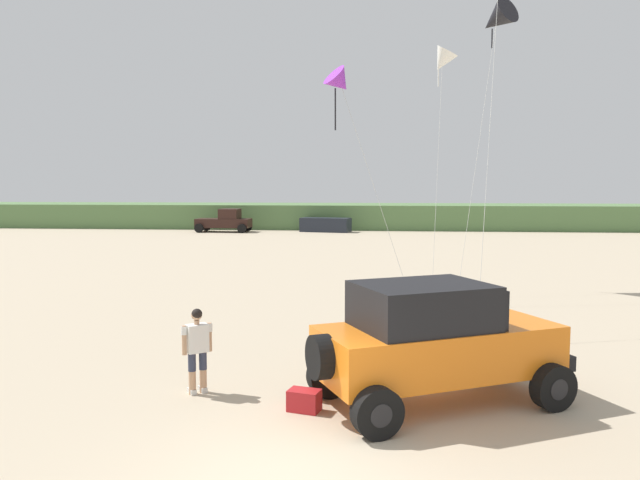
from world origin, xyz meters
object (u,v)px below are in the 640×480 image
kite_white_parafoil (442,61)px  kite_purple_stunt (496,19)px  person_watching (197,346)px  jeep (435,340)px  cooler_box (304,400)px  kite_green_box (340,83)px  distant_sedan (326,225)px  distant_pickup (225,221)px

kite_white_parafoil → kite_purple_stunt: 2.54m
person_watching → kite_white_parafoil: 17.36m
jeep → kite_white_parafoil: bearing=84.4°
person_watching → cooler_box: size_ratio=2.98×
person_watching → kite_green_box: 11.23m
distant_sedan → kite_green_box: 33.39m
person_watching → kite_green_box: bearing=76.4°
kite_green_box → cooler_box: bearing=-90.1°
cooler_box → kite_purple_stunt: size_ratio=0.05×
person_watching → distant_pickup: distant_pickup is taller
jeep → distant_sedan: 42.05m
jeep → cooler_box: bearing=-166.2°
jeep → kite_purple_stunt: kite_purple_stunt is taller
cooler_box → kite_white_parafoil: bearing=90.3°
cooler_box → kite_green_box: bearing=104.4°
jeep → distant_pickup: jeep is taller
person_watching → kite_white_parafoil: size_ratio=0.17×
kite_purple_stunt → distant_sedan: bearing=107.4°
distant_sedan → kite_purple_stunt: kite_purple_stunt is taller
cooler_box → kite_purple_stunt: kite_purple_stunt is taller
jeep → kite_purple_stunt: (3.29, 13.21, 9.04)m
kite_purple_stunt → kite_green_box: 7.54m
kite_purple_stunt → kite_green_box: (-5.63, -4.08, -2.91)m
cooler_box → person_watching: bearing=175.8°
distant_pickup → kite_white_parafoil: kite_white_parafoil is taller
jeep → kite_green_box: 11.24m
cooler_box → kite_white_parafoil: 17.72m
cooler_box → kite_white_parafoil: kite_white_parafoil is taller
distant_sedan → kite_green_box: kite_green_box is taller
kite_purple_stunt → distant_pickup: bearing=122.4°
distant_pickup → kite_green_box: kite_green_box is taller
kite_purple_stunt → kite_green_box: kite_purple_stunt is taller
distant_sedan → kite_white_parafoil: 29.42m
kite_purple_stunt → kite_green_box: bearing=-144.1°
jeep → distant_sedan: size_ratio=1.19×
jeep → person_watching: jeep is taller
jeep → kite_purple_stunt: 16.34m
jeep → person_watching: size_ratio=3.00×
person_watching → distant_sedan: size_ratio=0.40×
person_watching → distant_pickup: 41.66m
distant_pickup → kite_green_box: (11.82, -31.55, 6.40)m
distant_pickup → distant_sedan: (8.54, 0.99, -0.34)m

